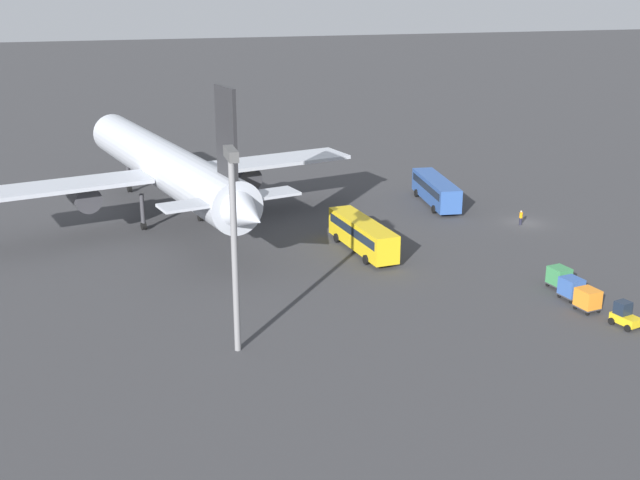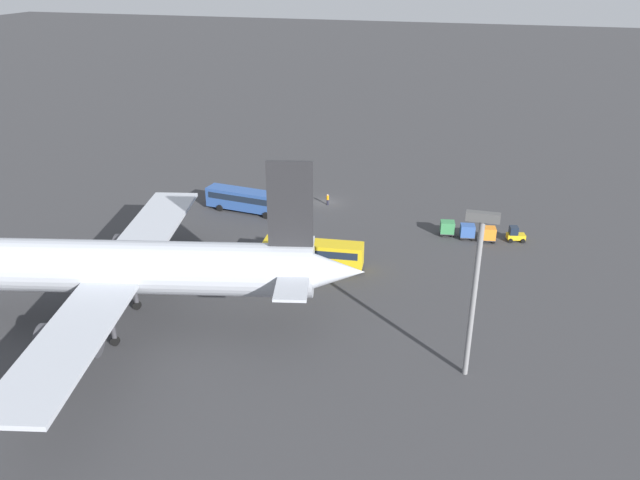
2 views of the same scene
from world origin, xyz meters
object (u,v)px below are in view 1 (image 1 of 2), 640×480
airplane (165,166)px  baggage_tug (625,315)px  worker_person (521,218)px  cargo_cart_orange (588,299)px  shuttle_bus_far (363,233)px  shuttle_bus_near (436,189)px  cargo_cart_green (559,276)px  cargo_cart_blue (571,287)px

airplane → baggage_tug: airplane is taller
worker_person → baggage_tug: bearing=168.1°
airplane → cargo_cart_orange: 49.85m
shuttle_bus_far → worker_person: 21.49m
airplane → worker_person: 42.38m
airplane → shuttle_bus_near: size_ratio=4.09×
shuttle_bus_far → cargo_cart_green: 20.90m
cargo_cart_blue → shuttle_bus_near: bearing=-1.7°
cargo_cart_orange → cargo_cart_green: same height
cargo_cart_orange → baggage_tug: bearing=-160.6°
worker_person → cargo_cart_blue: (-21.83, 7.06, 0.32)m
shuttle_bus_far → cargo_cart_blue: 22.70m
shuttle_bus_near → cargo_cart_orange: (-35.62, 1.06, -0.81)m
shuttle_bus_near → airplane: bearing=93.9°
shuttle_bus_far → baggage_tug: bearing=-154.1°
shuttle_bus_far → cargo_cart_blue: shuttle_bus_far is taller
shuttle_bus_near → baggage_tug: 39.17m
airplane → cargo_cart_blue: bearing=-149.6°
shuttle_bus_near → cargo_cart_blue: 32.88m
worker_person → shuttle_bus_near: bearing=29.0°
airplane → worker_person: size_ratio=30.34×
cargo_cart_orange → cargo_cart_blue: same height
worker_person → cargo_cart_blue: cargo_cart_blue is taller
shuttle_bus_near → worker_person: shuttle_bus_near is taller
airplane → shuttle_bus_far: (-16.42, -18.98, -4.86)m
cargo_cart_green → cargo_cart_blue: bearing=170.9°
airplane → cargo_cart_blue: (-34.25, -33.01, -5.69)m
shuttle_bus_near → cargo_cart_green: 30.11m
baggage_tug → cargo_cart_orange: 3.76m
shuttle_bus_far → cargo_cart_orange: 24.87m
airplane → cargo_cart_green: bearing=-146.8°
airplane → worker_person: bearing=-120.7°
baggage_tug → worker_person: baggage_tug is taller
shuttle_bus_far → cargo_cart_orange: size_ratio=5.58×
cargo_cart_blue → airplane: bearing=43.9°
shuttle_bus_near → cargo_cart_green: bearing=-174.7°
baggage_tug → shuttle_bus_far: bearing=18.0°
shuttle_bus_far → worker_person: shuttle_bus_far is taller
baggage_tug → cargo_cart_green: baggage_tug is taller
cargo_cart_orange → cargo_cart_green: (5.52, -0.55, 0.00)m
shuttle_bus_far → cargo_cart_orange: shuttle_bus_far is taller
airplane → worker_person: (-12.41, -40.07, -6.01)m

